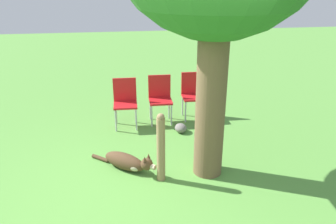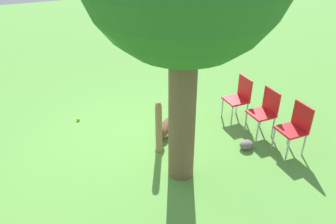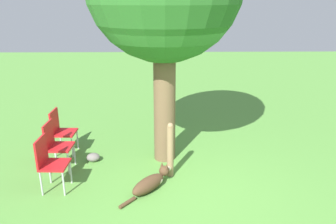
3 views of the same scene
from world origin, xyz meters
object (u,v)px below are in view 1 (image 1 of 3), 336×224
Objects in this scene: fence_post at (161,147)px; red_chair_1 at (160,96)px; red_chair_0 at (125,99)px; red_chair_2 at (193,92)px; dog at (128,162)px.

red_chair_1 is (-2.09, 0.28, 0.02)m from fence_post.
red_chair_2 is at bearing 100.92° from red_chair_0.
red_chair_2 is (-2.19, 0.97, 0.02)m from fence_post.
fence_post reaches higher than red_chair_1.
red_chair_1 is (-0.11, 0.69, 0.00)m from red_chair_0.
red_chair_2 is (-0.22, 1.37, 0.00)m from red_chair_0.
fence_post is at bearing -5.64° from red_chair_1.
red_chair_0 is at bearing -168.42° from fence_post.
red_chair_2 is (-0.11, 0.69, 0.00)m from red_chair_1.
fence_post is at bearing -21.76° from red_chair_2.
red_chair_1 is at bearing -79.08° from red_chair_2.
fence_post is 1.10× the size of red_chair_2.
dog is at bearing -20.62° from red_chair_1.
red_chair_0 is (-1.65, 0.05, 0.40)m from dog.
red_chair_1 is at bearing 107.71° from dog.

